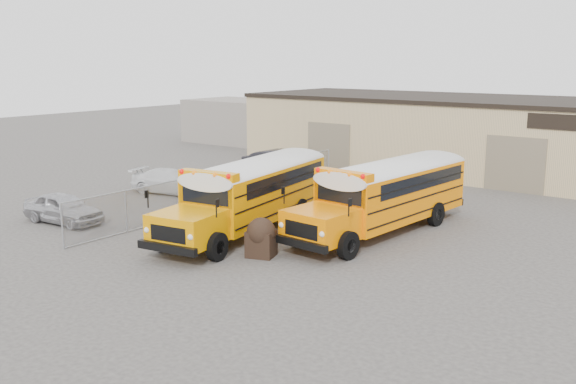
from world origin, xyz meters
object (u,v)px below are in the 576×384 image
Objects in this scene: school_bus_right at (457,171)px; tarp_bundle at (261,237)px; car_silver at (63,208)px; car_white at (171,181)px; school_bus_left at (316,167)px; car_dark at (281,164)px.

school_bus_right is 7.13× the size of tarp_bundle.
car_silver is at bearing -132.23° from school_bus_right.
car_white is (-13.31, -6.39, -1.08)m from school_bus_right.
car_silver is (-6.32, -10.29, -1.06)m from school_bus_left.
school_bus_left reaches higher than car_white.
car_white is (-7.31, -3.11, -1.09)m from school_bus_left.
car_silver is (-9.99, -1.52, -0.07)m from tarp_bundle.
car_dark is (-9.04, 12.79, 0.08)m from tarp_bundle.
tarp_bundle is (-2.33, -12.06, -0.98)m from school_bus_right.
car_dark is at bearing 176.31° from school_bus_right.
car_dark is (-5.37, 4.02, -0.91)m from school_bus_left.
tarp_bundle is 15.67m from car_dark.
school_bus_left is 2.11× the size of car_dark.
car_silver is at bearing 177.69° from car_dark.
school_bus_right is (6.00, 3.28, -0.01)m from school_bus_left.
school_bus_right reaches higher than car_white.
school_bus_right is at bearing -47.89° from car_silver.
school_bus_right is 18.36m from car_silver.
tarp_bundle is 0.29× the size of car_dark.
car_dark is (-11.38, 0.73, -0.90)m from school_bus_right.
car_white is (-10.97, 5.67, -0.10)m from tarp_bundle.
school_bus_left is 2.67× the size of car_silver.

